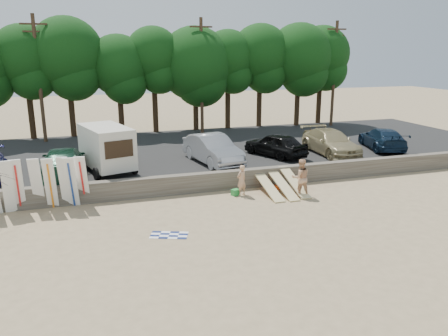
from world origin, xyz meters
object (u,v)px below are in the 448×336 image
(car_1, at_px, (64,162))
(beachgoer_a, at_px, (242,180))
(car_2, at_px, (213,149))
(car_4, at_px, (331,142))
(car_5, at_px, (382,139))
(cooler, at_px, (235,192))
(box_trailer, at_px, (106,146))
(car_3, at_px, (275,145))
(beachgoer_b, at_px, (301,178))

(car_1, bearing_deg, beachgoer_a, 157.47)
(car_2, xyz_separation_m, car_4, (7.98, 0.03, -0.08))
(car_5, xyz_separation_m, beachgoer_a, (-11.77, -4.46, -0.62))
(car_4, relative_size, cooler, 13.91)
(car_4, bearing_deg, box_trailer, -178.21)
(cooler, bearing_deg, car_2, 68.58)
(car_3, distance_m, beachgoer_a, 6.26)
(cooler, bearing_deg, car_4, 6.65)
(box_trailer, bearing_deg, car_1, 173.17)
(car_2, distance_m, car_4, 7.98)
(cooler, bearing_deg, car_5, -1.18)
(beachgoer_b, relative_size, cooler, 5.13)
(box_trailer, distance_m, car_4, 14.07)
(car_1, relative_size, beachgoer_b, 2.75)
(car_4, bearing_deg, car_3, 173.94)
(car_2, relative_size, cooler, 13.47)
(car_2, height_order, car_5, car_2)
(car_2, relative_size, car_5, 1.04)
(car_5, xyz_separation_m, beachgoer_b, (-8.98, -5.51, -0.44))
(car_2, distance_m, car_5, 12.06)
(car_2, xyz_separation_m, beachgoer_a, (0.28, -4.26, -0.74))
(box_trailer, xyz_separation_m, car_5, (18.13, 0.27, -0.70))
(car_3, relative_size, car_5, 0.89)
(car_4, bearing_deg, car_5, 3.84)
(car_4, relative_size, beachgoer_b, 2.71)
(cooler, bearing_deg, beachgoer_b, -41.01)
(box_trailer, xyz_separation_m, car_1, (-2.25, -0.35, -0.64))
(car_3, relative_size, beachgoer_b, 2.24)
(beachgoer_a, distance_m, cooler, 0.71)
(car_1, bearing_deg, car_4, -176.91)
(box_trailer, distance_m, car_1, 2.37)
(car_5, bearing_deg, car_2, 17.49)
(car_3, xyz_separation_m, car_4, (3.70, -0.49, 0.02))
(car_2, distance_m, beachgoer_a, 4.34)
(car_3, bearing_deg, beachgoer_a, 26.86)
(car_2, bearing_deg, car_3, -3.28)
(box_trailer, relative_size, cooler, 11.44)
(beachgoer_b, bearing_deg, car_1, -12.61)
(car_4, distance_m, cooler, 9.14)
(car_2, bearing_deg, cooler, -100.35)
(car_2, bearing_deg, beachgoer_b, -69.99)
(car_5, height_order, beachgoer_b, car_5)
(car_4, distance_m, car_5, 4.08)
(car_4, bearing_deg, beachgoer_b, -131.14)
(car_3, bearing_deg, cooler, 24.38)
(car_3, bearing_deg, car_4, 149.32)
(box_trailer, xyz_separation_m, cooler, (6.06, -4.13, -1.95))
(car_4, bearing_deg, car_1, -177.04)
(car_3, height_order, car_5, car_3)
(car_4, xyz_separation_m, beachgoer_b, (-4.90, -5.34, -0.49))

